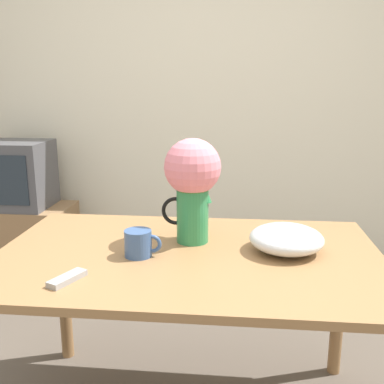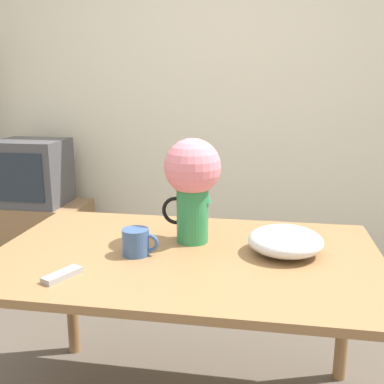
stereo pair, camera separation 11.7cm
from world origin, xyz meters
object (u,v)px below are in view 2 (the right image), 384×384
at_px(flower_vase, 192,179).
at_px(tv_set, 32,172).
at_px(coffee_mug, 137,242).
at_px(white_bowl, 285,241).

height_order(flower_vase, tv_set, flower_vase).
height_order(coffee_mug, white_bowl, white_bowl).
height_order(flower_vase, white_bowl, flower_vase).
xyz_separation_m(flower_vase, coffee_mug, (-0.18, -0.18, -0.21)).
distance_m(coffee_mug, tv_set, 1.85).
relative_size(coffee_mug, tv_set, 0.30).
relative_size(flower_vase, white_bowl, 1.49).
distance_m(flower_vase, white_bowl, 0.43).
distance_m(flower_vase, tv_set, 1.87).
bearing_deg(tv_set, flower_vase, -41.65).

